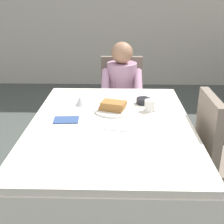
% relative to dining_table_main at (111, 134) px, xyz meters
% --- Properties ---
extents(ground_plane, '(14.00, 14.00, 0.00)m').
position_rel_dining_table_main_xyz_m(ground_plane, '(0.00, 0.00, -0.65)').
color(ground_plane, '#474C47').
extents(dining_table_main, '(1.12, 1.52, 0.74)m').
position_rel_dining_table_main_xyz_m(dining_table_main, '(0.00, 0.00, 0.00)').
color(dining_table_main, silver).
rests_on(dining_table_main, ground).
extents(chair_diner, '(0.44, 0.45, 0.93)m').
position_rel_dining_table_main_xyz_m(chair_diner, '(0.08, 1.17, -0.12)').
color(chair_diner, '#7A6B5B').
rests_on(chair_diner, ground).
extents(diner_person, '(0.40, 0.43, 1.12)m').
position_rel_dining_table_main_xyz_m(diner_person, '(0.08, 1.01, 0.02)').
color(diner_person, '#B2849E').
rests_on(diner_person, ground).
extents(chair_right_side, '(0.45, 0.44, 0.93)m').
position_rel_dining_table_main_xyz_m(chair_right_side, '(0.77, 0.00, -0.12)').
color(chair_right_side, '#7A6B5B').
rests_on(chair_right_side, ground).
extents(plate_breakfast, '(0.28, 0.28, 0.02)m').
position_rel_dining_table_main_xyz_m(plate_breakfast, '(0.01, 0.20, 0.10)').
color(plate_breakfast, white).
rests_on(plate_breakfast, dining_table_main).
extents(breakfast_stack, '(0.21, 0.17, 0.06)m').
position_rel_dining_table_main_xyz_m(breakfast_stack, '(0.01, 0.20, 0.14)').
color(breakfast_stack, '#A36B33').
rests_on(breakfast_stack, plate_breakfast).
extents(cup_coffee, '(0.11, 0.08, 0.08)m').
position_rel_dining_table_main_xyz_m(cup_coffee, '(0.28, 0.21, 0.13)').
color(cup_coffee, white).
rests_on(cup_coffee, dining_table_main).
extents(bowl_butter, '(0.11, 0.11, 0.04)m').
position_rel_dining_table_main_xyz_m(bowl_butter, '(0.25, 0.37, 0.11)').
color(bowl_butter, black).
rests_on(bowl_butter, dining_table_main).
extents(syrup_pitcher, '(0.08, 0.08, 0.07)m').
position_rel_dining_table_main_xyz_m(syrup_pitcher, '(-0.25, 0.32, 0.13)').
color(syrup_pitcher, silver).
rests_on(syrup_pitcher, dining_table_main).
extents(fork_left_of_plate, '(0.02, 0.18, 0.00)m').
position_rel_dining_table_main_xyz_m(fork_left_of_plate, '(-0.18, 0.18, 0.09)').
color(fork_left_of_plate, silver).
rests_on(fork_left_of_plate, dining_table_main).
extents(knife_right_of_plate, '(0.03, 0.20, 0.00)m').
position_rel_dining_table_main_xyz_m(knife_right_of_plate, '(0.20, 0.18, 0.09)').
color(knife_right_of_plate, silver).
rests_on(knife_right_of_plate, dining_table_main).
extents(spoon_near_edge, '(0.15, 0.05, 0.00)m').
position_rel_dining_table_main_xyz_m(spoon_near_edge, '(0.03, -0.13, 0.09)').
color(spoon_near_edge, silver).
rests_on(spoon_near_edge, dining_table_main).
extents(napkin_folded, '(0.18, 0.13, 0.01)m').
position_rel_dining_table_main_xyz_m(napkin_folded, '(-0.31, 0.02, 0.09)').
color(napkin_folded, '#334C7F').
rests_on(napkin_folded, dining_table_main).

